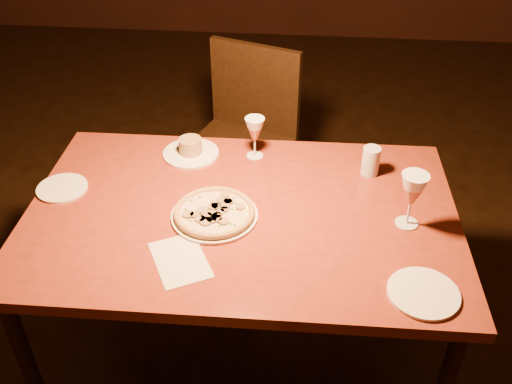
{
  "coord_description": "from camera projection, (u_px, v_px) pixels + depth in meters",
  "views": [
    {
      "loc": [
        0.32,
        -1.67,
        1.98
      ],
      "look_at": [
        0.18,
        -0.11,
        0.83
      ],
      "focal_mm": 40.0,
      "sensor_mm": 36.0,
      "label": 1
    }
  ],
  "objects": [
    {
      "name": "side_plate_left",
      "position": [
        62.0,
        188.0,
        2.03
      ],
      "size": [
        0.18,
        0.18,
        0.01
      ],
      "primitive_type": "cylinder",
      "color": "white",
      "rests_on": "dining_table"
    },
    {
      "name": "menu_card",
      "position": [
        180.0,
        260.0,
        1.74
      ],
      "size": [
        0.23,
        0.26,
        0.0
      ],
      "primitive_type": "cube",
      "rotation": [
        0.0,
        0.0,
        0.48
      ],
      "color": "silver",
      "rests_on": "dining_table"
    },
    {
      "name": "wine_glass_right",
      "position": [
        411.0,
        200.0,
        1.82
      ],
      "size": [
        0.09,
        0.09,
        0.19
      ],
      "primitive_type": null,
      "color": "#B7694C",
      "rests_on": "dining_table"
    },
    {
      "name": "chair_far",
      "position": [
        243.0,
        136.0,
        2.8
      ],
      "size": [
        0.6,
        0.6,
        0.96
      ],
      "rotation": [
        0.0,
        0.0,
        -0.35
      ],
      "color": "black",
      "rests_on": "floor"
    },
    {
      "name": "dining_table",
      "position": [
        242.0,
        227.0,
        1.98
      ],
      "size": [
        1.48,
        0.96,
        0.78
      ],
      "rotation": [
        0.0,
        0.0,
        0.01
      ],
      "color": "maroon",
      "rests_on": "floor"
    },
    {
      "name": "water_tumbler",
      "position": [
        371.0,
        161.0,
        2.08
      ],
      "size": [
        0.07,
        0.07,
        0.11
      ],
      "primitive_type": "cylinder",
      "color": "silver",
      "rests_on": "dining_table"
    },
    {
      "name": "ramekin_saucer",
      "position": [
        191.0,
        150.0,
        2.21
      ],
      "size": [
        0.22,
        0.22,
        0.07
      ],
      "color": "white",
      "rests_on": "dining_table"
    },
    {
      "name": "pizza_plate",
      "position": [
        214.0,
        213.0,
        1.9
      ],
      "size": [
        0.29,
        0.29,
        0.03
      ],
      "color": "white",
      "rests_on": "dining_table"
    },
    {
      "name": "side_plate_near",
      "position": [
        423.0,
        293.0,
        1.62
      ],
      "size": [
        0.21,
        0.21,
        0.01
      ],
      "primitive_type": "cylinder",
      "color": "white",
      "rests_on": "dining_table"
    },
    {
      "name": "floor",
      "position": [
        219.0,
        324.0,
        2.54
      ],
      "size": [
        7.0,
        7.0,
        0.0
      ],
      "primitive_type": "plane",
      "color": "black",
      "rests_on": "ground"
    },
    {
      "name": "wine_glass_far",
      "position": [
        255.0,
        138.0,
        2.16
      ],
      "size": [
        0.08,
        0.08,
        0.17
      ],
      "primitive_type": null,
      "color": "#B7694C",
      "rests_on": "dining_table"
    }
  ]
}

